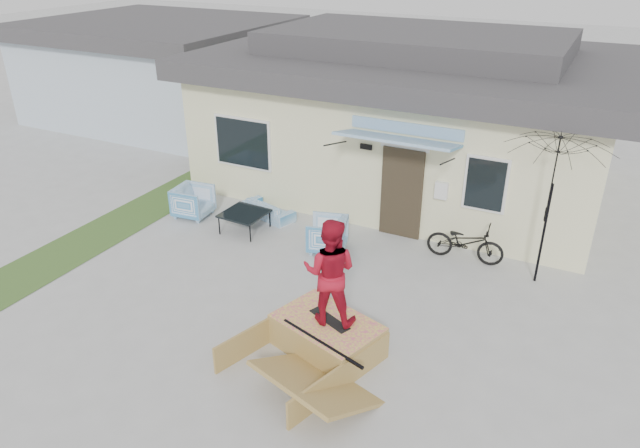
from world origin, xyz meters
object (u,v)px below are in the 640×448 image
at_px(armchair_left, 193,200).
at_px(armchair_right, 327,233).
at_px(skate_ramp, 327,336).
at_px(skater, 330,270).
at_px(skateboard, 329,319).
at_px(bicycle, 466,238).
at_px(coffee_table, 245,222).
at_px(loveseat, 269,206).
at_px(patio_umbrella, 550,201).

distance_m(armchair_left, armchair_right, 3.70).
bearing_deg(skate_ramp, skater, 90.00).
relative_size(skate_ramp, skateboard, 2.72).
relative_size(armchair_left, bicycle, 0.52).
relative_size(coffee_table, skateboard, 1.15).
xyz_separation_m(loveseat, bicycle, (4.83, 0.05, 0.24)).
distance_m(bicycle, patio_umbrella, 1.95).
bearing_deg(skateboard, armchair_right, 140.54).
bearing_deg(coffee_table, skateboard, -39.46).
relative_size(armchair_right, coffee_table, 0.87).
xyz_separation_m(coffee_table, skater, (3.68, -3.03, 1.28)).
bearing_deg(coffee_table, armchair_right, 0.86).
bearing_deg(bicycle, skate_ramp, 159.20).
height_order(armchair_right, patio_umbrella, patio_umbrella).
relative_size(armchair_right, patio_umbrella, 0.33).
xyz_separation_m(bicycle, skateboard, (-1.25, -3.98, 0.07)).
bearing_deg(bicycle, coffee_table, 97.57).
height_order(skateboard, skater, skater).
height_order(bicycle, patio_umbrella, patio_umbrella).
xyz_separation_m(armchair_left, skateboard, (5.25, -3.14, 0.16)).
height_order(armchair_left, skater, skater).
xyz_separation_m(bicycle, skater, (-1.25, -3.98, 1.00)).
bearing_deg(skate_ramp, skateboard, 90.00).
distance_m(bicycle, skater, 4.29).
relative_size(loveseat, skate_ramp, 0.63).
xyz_separation_m(armchair_right, skate_ramp, (1.53, -3.11, -0.13)).
relative_size(loveseat, patio_umbrella, 0.56).
xyz_separation_m(armchair_right, patio_umbrella, (4.30, 0.73, 1.34)).
bearing_deg(skateboard, skate_ramp, -83.78).
bearing_deg(skateboard, skater, 0.00).
xyz_separation_m(armchair_left, skate_ramp, (5.23, -3.19, -0.14)).
relative_size(coffee_table, patio_umbrella, 0.38).
bearing_deg(skate_ramp, loveseat, 149.23).
bearing_deg(patio_umbrella, coffee_table, -173.28).
bearing_deg(bicycle, loveseat, 87.22).
distance_m(coffee_table, bicycle, 5.03).
bearing_deg(skate_ramp, armchair_left, 166.06).
bearing_deg(armchair_right, armchair_left, -106.63).
bearing_deg(patio_umbrella, armchair_left, -175.39).
bearing_deg(skateboard, patio_umbrella, 77.69).
bearing_deg(loveseat, armchair_left, 43.03).
bearing_deg(loveseat, armchair_right, 174.47).
distance_m(skate_ramp, skater, 1.24).
bearing_deg(bicycle, armchair_right, 104.80).
height_order(bicycle, skateboard, bicycle).
bearing_deg(armchair_right, skateboard, 11.48).
relative_size(armchair_left, skate_ramp, 0.38).
relative_size(armchair_right, skater, 0.46).
xyz_separation_m(coffee_table, patio_umbrella, (6.43, 0.76, 1.51)).
distance_m(armchair_right, skateboard, 3.43).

